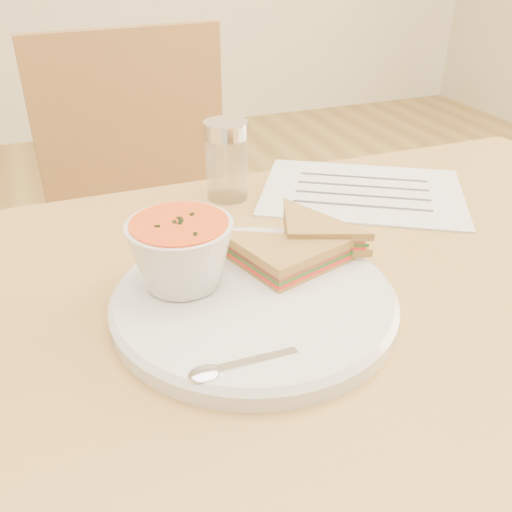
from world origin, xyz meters
name	(u,v)px	position (x,y,z in m)	size (l,w,h in m)	color
dining_table	(339,504)	(0.00, 0.00, 0.38)	(1.00, 0.70, 0.75)	olive
chair_far	(168,269)	(-0.10, 0.59, 0.46)	(0.41, 0.41, 0.92)	brown
plate	(254,302)	(-0.13, 0.00, 0.76)	(0.29, 0.29, 0.02)	silver
soup_bowl	(181,256)	(-0.19, 0.04, 0.80)	(0.11, 0.11, 0.07)	silver
sandwich_half_a	(279,285)	(-0.11, -0.01, 0.78)	(0.11, 0.11, 0.03)	#A77E3B
sandwich_half_b	(287,246)	(-0.07, 0.04, 0.79)	(0.09, 0.09, 0.03)	#A77E3B
spoon	(257,361)	(-0.17, -0.10, 0.77)	(0.16, 0.03, 0.01)	silver
paper_menu	(362,192)	(0.13, 0.22, 0.75)	(0.29, 0.21, 0.00)	white
condiment_shaker	(227,161)	(-0.06, 0.28, 0.81)	(0.06, 0.06, 0.11)	silver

